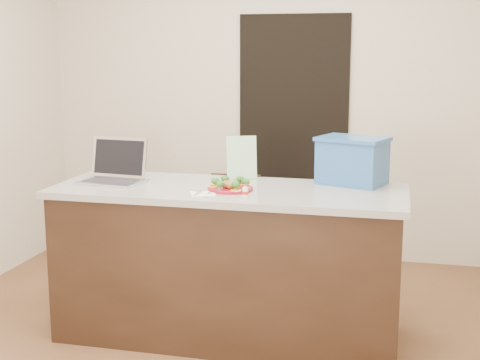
% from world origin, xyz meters
% --- Properties ---
extents(ground, '(4.00, 4.00, 0.00)m').
position_xyz_m(ground, '(0.00, 0.00, 0.00)').
color(ground, brown).
rests_on(ground, ground).
extents(room_shell, '(4.00, 4.00, 4.00)m').
position_xyz_m(room_shell, '(0.00, 0.00, 1.62)').
color(room_shell, white).
rests_on(room_shell, ground).
extents(doorway, '(0.90, 0.02, 2.00)m').
position_xyz_m(doorway, '(0.10, 1.98, 1.00)').
color(doorway, black).
rests_on(doorway, ground).
extents(island, '(2.06, 0.76, 0.92)m').
position_xyz_m(island, '(0.00, 0.25, 0.46)').
color(island, black).
rests_on(island, ground).
extents(plate, '(0.26, 0.26, 0.02)m').
position_xyz_m(plate, '(0.03, 0.18, 0.93)').
color(plate, maroon).
rests_on(plate, island).
extents(meatballs, '(0.10, 0.11, 0.04)m').
position_xyz_m(meatballs, '(0.02, 0.18, 0.95)').
color(meatballs, olive).
rests_on(meatballs, plate).
extents(broccoli, '(0.22, 0.21, 0.04)m').
position_xyz_m(broccoli, '(0.03, 0.18, 0.97)').
color(broccoli, '#1D5015').
rests_on(broccoli, plate).
extents(pepper_rings, '(0.22, 0.24, 0.01)m').
position_xyz_m(pepper_rings, '(0.03, 0.18, 0.94)').
color(pepper_rings, yellow).
rests_on(pepper_rings, plate).
extents(napkin, '(0.18, 0.18, 0.01)m').
position_xyz_m(napkin, '(-0.09, 0.04, 0.92)').
color(napkin, silver).
rests_on(napkin, island).
extents(fork, '(0.03, 0.13, 0.00)m').
position_xyz_m(fork, '(-0.11, 0.04, 0.93)').
color(fork, '#B9B9BE').
rests_on(fork, napkin).
extents(knife, '(0.04, 0.17, 0.01)m').
position_xyz_m(knife, '(-0.06, 0.02, 0.93)').
color(knife, white).
rests_on(knife, napkin).
extents(yogurt_bottle, '(0.03, 0.03, 0.07)m').
position_xyz_m(yogurt_bottle, '(0.15, 0.03, 0.95)').
color(yogurt_bottle, silver).
rests_on(yogurt_bottle, island).
extents(laptop, '(0.40, 0.33, 0.26)m').
position_xyz_m(laptop, '(-0.72, 0.28, 0.99)').
color(laptop, silver).
rests_on(laptop, island).
extents(leaflet, '(0.19, 0.11, 0.27)m').
position_xyz_m(leaflet, '(0.01, 0.54, 1.05)').
color(leaflet, white).
rests_on(leaflet, island).
extents(blue_box, '(0.46, 0.40, 0.28)m').
position_xyz_m(blue_box, '(0.69, 0.54, 1.06)').
color(blue_box, '#285693').
rests_on(blue_box, island).
extents(chair, '(0.37, 0.37, 0.83)m').
position_xyz_m(chair, '(-0.19, 1.08, 0.47)').
color(chair, '#331C0F').
rests_on(chair, ground).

